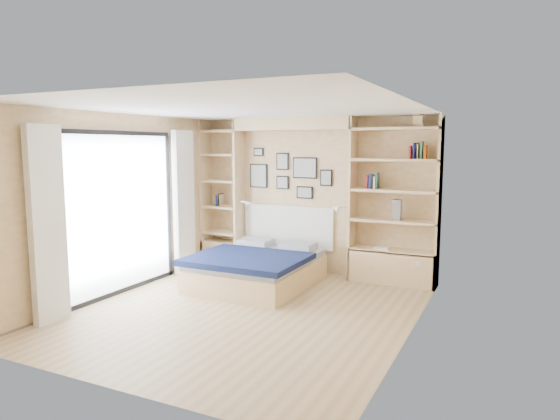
% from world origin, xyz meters
% --- Properties ---
extents(ground, '(4.50, 4.50, 0.00)m').
position_xyz_m(ground, '(0.00, 0.00, 0.00)').
color(ground, tan).
rests_on(ground, ground).
extents(room_shell, '(4.50, 4.50, 4.50)m').
position_xyz_m(room_shell, '(-0.39, 1.52, 1.08)').
color(room_shell, '#E1B885').
rests_on(room_shell, ground).
extents(bed, '(1.61, 2.07, 1.07)m').
position_xyz_m(bed, '(-0.45, 1.16, 0.26)').
color(bed, beige).
rests_on(bed, ground).
extents(photo_gallery, '(1.48, 0.02, 0.82)m').
position_xyz_m(photo_gallery, '(-0.45, 2.22, 1.60)').
color(photo_gallery, black).
rests_on(photo_gallery, ground).
extents(reading_lamps, '(1.92, 0.12, 0.15)m').
position_xyz_m(reading_lamps, '(-0.30, 2.00, 1.10)').
color(reading_lamps, silver).
rests_on(reading_lamps, ground).
extents(shelf_decor, '(3.51, 0.23, 2.03)m').
position_xyz_m(shelf_decor, '(1.11, 2.07, 1.70)').
color(shelf_decor, '#A51E1E').
rests_on(shelf_decor, ground).
extents(deck, '(3.20, 4.00, 0.05)m').
position_xyz_m(deck, '(-3.60, 0.00, 0.00)').
color(deck, '#746856').
rests_on(deck, ground).
extents(deck_chair, '(0.52, 0.86, 0.86)m').
position_xyz_m(deck_chair, '(-2.79, 0.07, 0.41)').
color(deck_chair, tan).
rests_on(deck_chair, ground).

